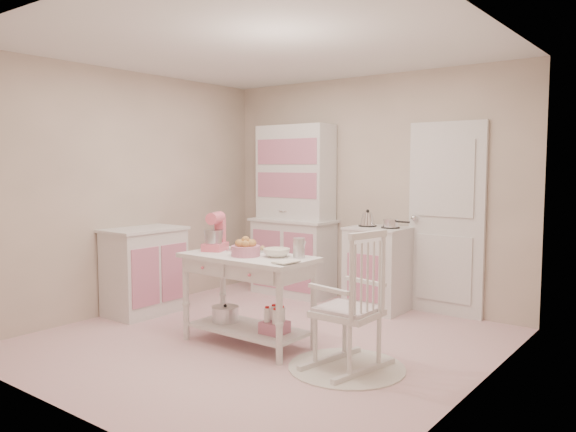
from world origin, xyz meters
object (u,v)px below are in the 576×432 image
object	(u,v)px
work_table	(248,300)
bread_basket	(246,251)
rocking_chair	(347,299)
stand_mixer	(215,232)
hutch	(293,210)
base_cabinet	(145,271)
stove	(378,268)

from	to	relation	value
work_table	bread_basket	xyz separation A→B (m)	(0.02, -0.05, 0.45)
bread_basket	work_table	bearing A→B (deg)	111.80
rocking_chair	stand_mixer	world-z (taller)	stand_mixer
hutch	base_cabinet	distance (m)	1.93
rocking_chair	bread_basket	xyz separation A→B (m)	(-0.99, -0.07, 0.30)
base_cabinet	work_table	xyz separation A→B (m)	(1.59, -0.13, -0.06)
base_cabinet	hutch	bearing A→B (deg)	66.64
rocking_chair	bread_basket	world-z (taller)	rocking_chair
bread_basket	stand_mixer	bearing A→B (deg)	170.96
hutch	bread_basket	distance (m)	2.07
stove	base_cabinet	world-z (taller)	same
stand_mixer	bread_basket	world-z (taller)	stand_mixer
rocking_chair	stove	bearing A→B (deg)	121.75
hutch	stand_mixer	xyz separation A→B (m)	(0.44, -1.79, -0.07)
stand_mixer	work_table	bearing A→B (deg)	-24.92
stove	bread_basket	world-z (taller)	stove
hutch	base_cabinet	world-z (taller)	hutch
stove	base_cabinet	xyz separation A→B (m)	(-1.93, -1.64, 0.00)
rocking_chair	work_table	bearing A→B (deg)	-168.17
base_cabinet	bread_basket	xyz separation A→B (m)	(1.61, -0.18, 0.39)
work_table	bread_basket	distance (m)	0.45
rocking_chair	bread_basket	distance (m)	1.03
hutch	base_cabinet	xyz separation A→B (m)	(-0.73, -1.69, -0.58)
base_cabinet	stand_mixer	bearing A→B (deg)	-5.16
hutch	stove	bearing A→B (deg)	-2.39
hutch	stove	world-z (taller)	hutch
hutch	work_table	size ratio (longest dim) A/B	1.73
rocking_chair	work_table	xyz separation A→B (m)	(-1.01, -0.02, -0.15)
base_cabinet	stand_mixer	distance (m)	1.28
hutch	bread_basket	bearing A→B (deg)	-64.76
hutch	stand_mixer	world-z (taller)	hutch
hutch	bread_basket	size ratio (longest dim) A/B	8.32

